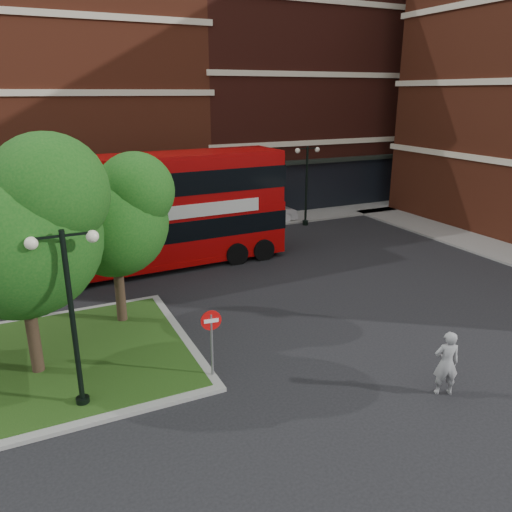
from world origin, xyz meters
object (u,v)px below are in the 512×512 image
car_white (265,213)px  car_silver (22,239)px  bus (156,204)px  woman (446,363)px

car_white → car_silver: bearing=87.3°
bus → car_silver: 8.41m
car_silver → car_white: bearing=-94.5°
bus → woman: size_ratio=6.50×
bus → car_white: size_ratio=2.97×
bus → car_silver: bearing=136.0°
bus → car_silver: bus is taller
bus → woman: (4.41, -14.11, -2.16)m
car_silver → car_white: size_ratio=1.01×
woman → car_silver: (-10.41, 19.50, -0.24)m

